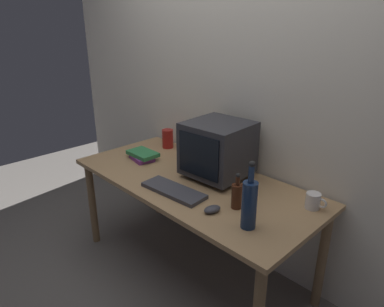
% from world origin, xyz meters
% --- Properties ---
extents(ground_plane, '(6.00, 6.00, 0.00)m').
position_xyz_m(ground_plane, '(0.00, 0.00, 0.00)').
color(ground_plane, slate).
extents(back_wall, '(4.00, 0.08, 2.50)m').
position_xyz_m(back_wall, '(0.00, 0.45, 1.25)').
color(back_wall, silver).
rests_on(back_wall, ground).
extents(desk, '(1.69, 0.78, 0.72)m').
position_xyz_m(desk, '(0.00, 0.00, 0.64)').
color(desk, tan).
rests_on(desk, ground).
extents(crt_monitor, '(0.40, 0.41, 0.37)m').
position_xyz_m(crt_monitor, '(0.08, 0.15, 0.91)').
color(crt_monitor, '#333338').
rests_on(crt_monitor, desk).
extents(keyboard, '(0.43, 0.18, 0.02)m').
position_xyz_m(keyboard, '(0.05, -0.21, 0.73)').
color(keyboard, '#3F3F47').
rests_on(keyboard, desk).
extents(computer_mouse, '(0.08, 0.11, 0.04)m').
position_xyz_m(computer_mouse, '(0.37, -0.21, 0.73)').
color(computer_mouse, '#3F3F47').
rests_on(computer_mouse, desk).
extents(bottle_tall, '(0.08, 0.08, 0.36)m').
position_xyz_m(bottle_tall, '(0.59, -0.19, 0.85)').
color(bottle_tall, navy).
rests_on(bottle_tall, desk).
extents(bottle_short, '(0.06, 0.06, 0.21)m').
position_xyz_m(bottle_short, '(0.43, -0.08, 0.79)').
color(bottle_short, '#472314').
rests_on(bottle_short, desk).
extents(book_stack, '(0.23, 0.17, 0.06)m').
position_xyz_m(book_stack, '(-0.50, -0.03, 0.75)').
color(book_stack, '#843893').
rests_on(book_stack, desk).
extents(mug, '(0.12, 0.08, 0.09)m').
position_xyz_m(mug, '(0.73, 0.22, 0.76)').
color(mug, white).
rests_on(mug, desk).
extents(metal_canister, '(0.09, 0.09, 0.15)m').
position_xyz_m(metal_canister, '(-0.57, 0.28, 0.79)').
color(metal_canister, '#A51E19').
rests_on(metal_canister, desk).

